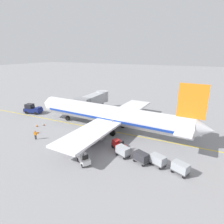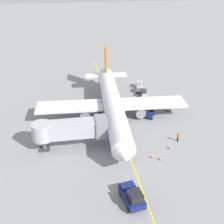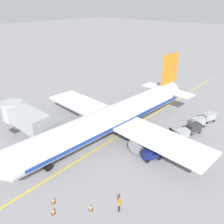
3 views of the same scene
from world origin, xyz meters
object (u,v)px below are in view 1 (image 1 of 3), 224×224
Objects in this scene: pushback_tractor at (33,109)px; baggage_cart_front at (123,151)px; safety_cone_wing_tip at (37,125)px; safety_cone_nose_left at (38,132)px; jet_bridge at (94,100)px; baggage_tug_spare at (83,159)px; baggage_cart_third_in_train at (158,160)px; baggage_cart_second_in_train at (141,157)px; safety_cone_nose_right at (44,124)px; baggage_tug_trailing at (85,141)px; ground_crew_wing_walker at (35,135)px; baggage_tug_lead at (119,145)px; baggage_cart_tail_end at (180,167)px; parked_airliner at (111,115)px.

baggage_cart_front is at bearing -108.35° from pushback_tractor.
pushback_tractor is 10.40m from safety_cone_wing_tip.
safety_cone_nose_left is at bearing -129.45° from pushback_tractor.
baggage_tug_spare is at bearing -153.07° from jet_bridge.
baggage_cart_second_in_train is at bearing 96.70° from baggage_cart_third_in_train.
safety_cone_wing_tip is at bearing 81.32° from baggage_cart_front.
pushback_tractor reaches higher than safety_cone_nose_right.
baggage_tug_trailing is 9.55m from ground_crew_wing_walker.
ground_crew_wing_walker is at bearing 102.03° from baggage_tug_lead.
baggage_cart_front is (-0.80, -7.30, 0.24)m from baggage_tug_trailing.
baggage_tug_trailing is 14.09m from safety_cone_wing_tip.
safety_cone_nose_right is (2.58, 18.82, -0.42)m from baggage_tug_lead.
safety_cone_nose_right is (4.64, 25.68, -0.66)m from baggage_cart_third_in_train.
pushback_tractor is 28.88m from baggage_tug_lead.
baggage_cart_tail_end is (-0.32, -5.40, 0.00)m from baggage_cart_second_in_train.
baggage_cart_second_in_train is at bearing -133.94° from jet_bridge.
baggage_cart_tail_end is (-1.67, -15.72, 0.24)m from baggage_tug_trailing.
baggage_cart_front is (-8.40, -6.18, -2.24)m from parked_airliner.
baggage_tug_trailing reaches higher than safety_cone_nose_right.
baggage_cart_front is at bearing -96.26° from baggage_tug_trailing.
safety_cone_wing_tip is at bearing 85.77° from baggage_tug_lead.
baggage_cart_front is 21.43m from safety_cone_wing_tip.
parked_airliner is 8.47m from baggage_tug_lead.
safety_cone_nose_right is at bearing 78.12° from baggage_cart_second_in_train.
jet_bridge is 15.30m from safety_cone_wing_tip.
jet_bridge is 7.31× the size of ground_crew_wing_walker.
baggage_cart_front is (-1.78, -1.51, 0.24)m from baggage_tug_lead.
baggage_tug_trailing is (-16.11, -7.80, -2.74)m from jet_bridge.
baggage_tug_trailing and baggage_tug_spare have the same top height.
parked_airliner is 13.03m from baggage_cart_second_in_train.
baggage_cart_tail_end is at bearing -88.71° from ground_crew_wing_walker.
jet_bridge is at bearing 25.84° from baggage_tug_trailing.
baggage_tug_lead is at bearing -80.41° from baggage_tug_trailing.
safety_cone_nose_right is (-5.35, -8.95, -0.81)m from pushback_tractor.
baggage_cart_second_in_train is (-1.35, -10.32, 0.24)m from baggage_tug_trailing.
baggage_tug_trailing reaches higher than baggage_cart_front.
ground_crew_wing_walker is at bearing -135.44° from safety_cone_wing_tip.
baggage_cart_tail_end is at bearing -96.07° from baggage_tug_trailing.
baggage_cart_third_in_train is at bearing -100.24° from safety_cone_nose_right.
baggage_tug_lead is 4.70× the size of safety_cone_nose_left.
baggage_cart_tail_end is at bearing -105.68° from pushback_tractor.
baggage_cart_third_in_train reaches higher than safety_cone_nose_left.
baggage_tug_lead is at bearing 62.76° from baggage_cart_second_in_train.
parked_airliner is 23.23m from pushback_tractor.
safety_cone_nose_right is (3.60, 1.93, 0.00)m from safety_cone_nose_left.
parked_airliner is 14.61m from baggage_cart_third_in_train.
baggage_tug_lead reaches higher than safety_cone_nose_right.
baggage_cart_third_in_train is at bearing -126.96° from parked_airliner.
ground_crew_wing_walker reaches higher than baggage_cart_second_in_train.
baggage_cart_tail_end is (-0.87, -8.42, 0.00)m from baggage_cart_front.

